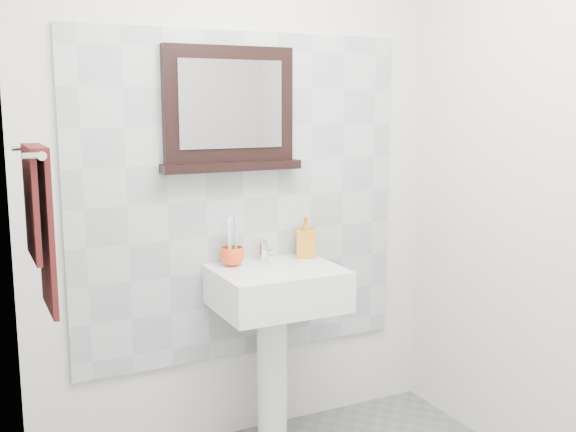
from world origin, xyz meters
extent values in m
cube|color=silver|center=(0.00, 1.10, 1.25)|extent=(2.00, 0.01, 2.50)
cube|color=silver|center=(-1.00, 0.00, 1.25)|extent=(0.01, 2.20, 2.50)
cube|color=#A7B0B5|center=(0.00, 1.09, 1.15)|extent=(1.60, 0.02, 1.50)
cylinder|color=white|center=(0.07, 0.92, 0.34)|extent=(0.14, 0.14, 0.68)
cube|color=white|center=(0.07, 0.86, 0.77)|extent=(0.55, 0.44, 0.18)
cylinder|color=silver|center=(0.07, 0.84, 0.85)|extent=(0.32, 0.32, 0.02)
cylinder|color=#4C4C4F|center=(0.07, 0.84, 0.86)|extent=(0.04, 0.04, 0.00)
cylinder|color=silver|center=(0.07, 1.01, 0.91)|extent=(0.04, 0.04, 0.09)
cylinder|color=silver|center=(0.07, 0.96, 0.93)|extent=(0.02, 0.10, 0.02)
cube|color=silver|center=(0.07, 1.02, 0.96)|extent=(0.02, 0.07, 0.01)
imported|color=#F1491C|center=(-0.09, 0.99, 0.90)|extent=(0.12, 0.12, 0.09)
cylinder|color=white|center=(-0.11, 0.98, 0.97)|extent=(0.01, 0.01, 0.19)
cube|color=white|center=(-0.11, 0.98, 1.07)|extent=(0.01, 0.01, 0.03)
cylinder|color=#67C5EB|center=(-0.08, 0.99, 0.97)|extent=(0.01, 0.01, 0.19)
cube|color=#67C5EB|center=(-0.08, 0.99, 1.07)|extent=(0.01, 0.01, 0.03)
cylinder|color=white|center=(-0.09, 1.01, 0.97)|extent=(0.01, 0.01, 0.19)
cube|color=white|center=(-0.09, 1.01, 1.07)|extent=(0.01, 0.01, 0.03)
cylinder|color=#67C5EB|center=(-0.10, 1.01, 0.97)|extent=(0.01, 0.01, 0.19)
cube|color=#67C5EB|center=(-0.10, 1.01, 1.07)|extent=(0.01, 0.01, 0.03)
cylinder|color=white|center=(-0.07, 1.00, 0.97)|extent=(0.01, 0.01, 0.19)
cube|color=white|center=(-0.07, 1.00, 1.07)|extent=(0.01, 0.01, 0.03)
imported|color=#CC6218|center=(0.29, 1.00, 0.96)|extent=(0.12, 0.12, 0.20)
cube|color=black|center=(-0.07, 1.07, 1.58)|extent=(0.60, 0.06, 0.51)
cube|color=#99999E|center=(-0.07, 1.03, 1.58)|extent=(0.48, 0.01, 0.39)
cube|color=black|center=(-0.07, 1.04, 1.30)|extent=(0.64, 0.11, 0.04)
cylinder|color=silver|center=(-0.94, 0.55, 1.43)|extent=(0.03, 0.40, 0.03)
cylinder|color=silver|center=(-0.97, 0.36, 1.43)|extent=(0.05, 0.02, 0.02)
cylinder|color=silver|center=(-0.97, 0.74, 1.43)|extent=(0.05, 0.02, 0.02)
cube|color=black|center=(-0.93, 0.55, 1.16)|extent=(0.02, 0.30, 0.52)
cube|color=black|center=(-0.96, 0.55, 1.25)|extent=(0.02, 0.30, 0.34)
cube|color=black|center=(-0.94, 0.55, 1.43)|extent=(0.06, 0.30, 0.03)
camera|label=1|loc=(-1.18, -1.76, 1.59)|focal=42.00mm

